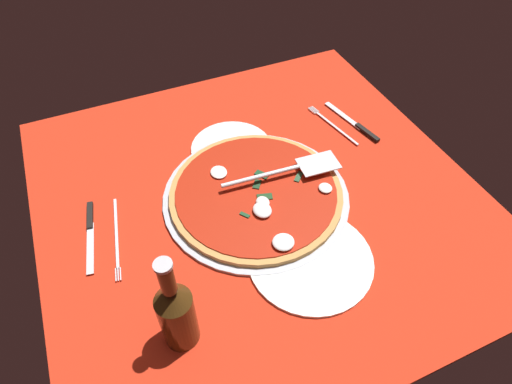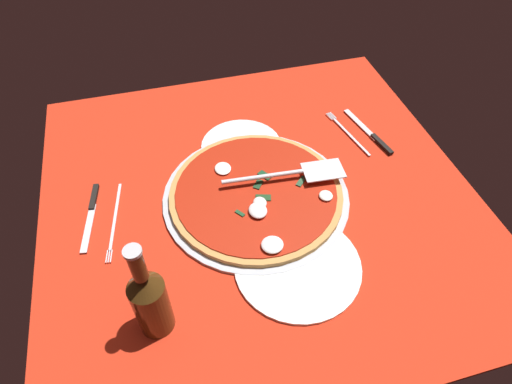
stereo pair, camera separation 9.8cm
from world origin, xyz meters
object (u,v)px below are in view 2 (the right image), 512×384
Objects in this scene: dinner_plate_right at (241,146)px; beer_bottle at (150,300)px; pizza_server at (292,173)px; place_setting_far at (103,216)px; dinner_plate_left at (298,266)px; pizza at (256,193)px; place_setting_near at (360,135)px.

dinner_plate_right is 0.87× the size of beer_bottle.
dinner_plate_right is 0.72× the size of pizza_server.
place_setting_far is (1.82, 42.55, -3.96)cm from pizza_server.
beer_bottle is at bearing -138.17° from pizza_server.
dinner_plate_left is 37.43cm from dinner_plate_right.
dinner_plate_left is 43.56cm from place_setting_far.
pizza_server is (21.38, -5.69, 3.82)cm from dinner_plate_left.
dinner_plate_left is 19.94cm from pizza.
dinner_plate_right is 50.14cm from beer_bottle.
pizza_server is at bearing 106.91° from place_setting_near.
beer_bottle is at bearing 148.44° from dinner_plate_right.
pizza is at bearing 93.72° from place_setting_far.
dinner_plate_left is at bearing -170.94° from pizza.
dinner_plate_right is 0.52× the size of pizza.
dinner_plate_left is 0.65× the size of pizza.
beer_bottle reaches higher than dinner_plate_left.
pizza is 33.95cm from place_setting_far.
beer_bottle reaches higher than pizza.
beer_bottle is at bearing 112.98° from place_setting_near.
place_setting_far is (-10.39, 65.52, -0.01)cm from place_setting_near.
dinner_plate_right is at bearing -31.56° from beer_bottle.
dinner_plate_right is 1.00× the size of place_setting_near.
dinner_plate_left is 22.46cm from pizza_server.
pizza_server is 1.22× the size of beer_bottle.
pizza is 1.68× the size of beer_bottle.
pizza is 34.75cm from place_setting_near.
dinner_plate_left is 1.09× the size of beer_bottle.
beer_bottle is at bearing 99.63° from dinner_plate_left.
place_setting_near reaches higher than dinner_plate_left.
place_setting_near is (-3.78, -30.89, -0.13)cm from dinner_plate_right.
dinner_plate_left is at bearing -100.80° from pizza_server.
beer_bottle is (-42.14, 25.88, 8.28)cm from dinner_plate_right.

